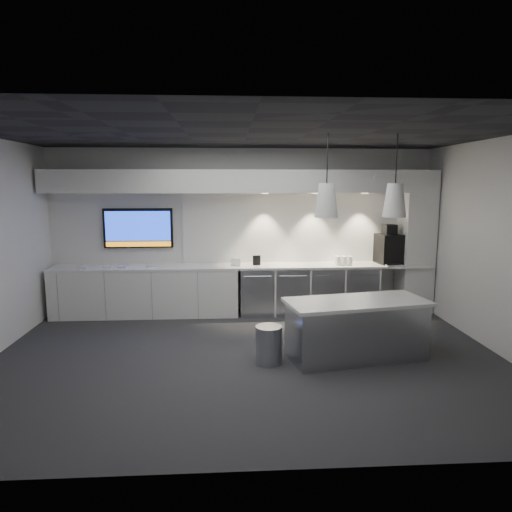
{
  "coord_description": "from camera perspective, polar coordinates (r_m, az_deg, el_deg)",
  "views": [
    {
      "loc": [
        -0.25,
        -5.96,
        2.37
      ],
      "look_at": [
        0.17,
        1.1,
        1.24
      ],
      "focal_mm": 32.0,
      "sensor_mm": 36.0,
      "label": 1
    }
  ],
  "objects": [
    {
      "name": "fridge_unit_b",
      "position": [
        8.44,
        4.36,
        -4.26
      ],
      "size": [
        0.6,
        0.61,
        0.85
      ],
      "primitive_type": "cube",
      "color": "#989CA1",
      "rests_on": "floor"
    },
    {
      "name": "fridge_unit_a",
      "position": [
        8.38,
        0.08,
        -4.33
      ],
      "size": [
        0.6,
        0.61,
        0.85
      ],
      "primitive_type": "cube",
      "color": "#989CA1",
      "rests_on": "floor"
    },
    {
      "name": "left_base_cabinets",
      "position": [
        8.5,
        -13.55,
        -4.37
      ],
      "size": [
        3.3,
        0.63,
        0.86
      ],
      "primitive_type": "cube",
      "color": "silver",
      "rests_on": "floor"
    },
    {
      "name": "island",
      "position": [
        6.44,
        12.4,
        -8.87
      ],
      "size": [
        2.02,
        1.15,
        0.81
      ],
      "rotation": [
        0.0,
        0.0,
        0.18
      ],
      "color": "#989CA1",
      "rests_on": "floor"
    },
    {
      "name": "wall_back",
      "position": [
        8.51,
        -1.74,
        3.22
      ],
      "size": [
        7.0,
        0.0,
        7.0
      ],
      "primitive_type": "plane",
      "rotation": [
        1.57,
        0.0,
        0.0
      ],
      "color": "silver",
      "rests_on": "floor"
    },
    {
      "name": "sign_black",
      "position": [
        8.25,
        0.08,
        -0.54
      ],
      "size": [
        0.14,
        0.04,
        0.18
      ],
      "primitive_type": "cube",
      "rotation": [
        0.0,
        0.0,
        0.14
      ],
      "color": "black",
      "rests_on": "back_counter"
    },
    {
      "name": "sign_white",
      "position": [
        8.17,
        -2.55,
        -0.78
      ],
      "size": [
        0.18,
        0.07,
        0.14
      ],
      "primitive_type": "cube",
      "rotation": [
        0.0,
        0.0,
        -0.27
      ],
      "color": "white",
      "rests_on": "back_counter"
    },
    {
      "name": "pendant_left",
      "position": [
        6.03,
        8.79,
        6.91
      ],
      "size": [
        0.31,
        0.31,
        1.14
      ],
      "color": "silver",
      "rests_on": "ceiling"
    },
    {
      "name": "tray_c",
      "position": [
        8.39,
        -16.28,
        -1.29
      ],
      "size": [
        0.18,
        0.18,
        0.02
      ],
      "primitive_type": "cube",
      "rotation": [
        0.0,
        0.0,
        -0.1
      ],
      "color": "#B4B4B4",
      "rests_on": "back_counter"
    },
    {
      "name": "wall_right",
      "position": [
        7.1,
        28.51,
        0.93
      ],
      "size": [
        0.0,
        7.0,
        7.0
      ],
      "primitive_type": "plane",
      "rotation": [
        1.57,
        0.0,
        -1.57
      ],
      "color": "silver",
      "rests_on": "floor"
    },
    {
      "name": "wall_front",
      "position": [
        3.58,
        0.7,
        -5.02
      ],
      "size": [
        7.0,
        0.0,
        7.0
      ],
      "primitive_type": "plane",
      "rotation": [
        -1.57,
        0.0,
        0.0
      ],
      "color": "silver",
      "rests_on": "floor"
    },
    {
      "name": "ceiling",
      "position": [
        6.0,
        -1.06,
        15.11
      ],
      "size": [
        7.0,
        7.0,
        0.0
      ],
      "primitive_type": "plane",
      "rotation": [
        3.14,
        0.0,
        0.0
      ],
      "color": "black",
      "rests_on": "wall_back"
    },
    {
      "name": "tray_b",
      "position": [
        8.46,
        -18.07,
        -1.28
      ],
      "size": [
        0.17,
        0.17,
        0.02
      ],
      "primitive_type": "cube",
      "rotation": [
        0.0,
        0.0,
        0.06
      ],
      "color": "#B4B4B4",
      "rests_on": "back_counter"
    },
    {
      "name": "wall_tv",
      "position": [
        8.6,
        -14.5,
        3.4
      ],
      "size": [
        1.25,
        0.07,
        0.72
      ],
      "color": "black",
      "rests_on": "wall_back"
    },
    {
      "name": "fridge_unit_c",
      "position": [
        8.55,
        8.56,
        -4.17
      ],
      "size": [
        0.6,
        0.61,
        0.85
      ],
      "primitive_type": "cube",
      "color": "#989CA1",
      "rests_on": "floor"
    },
    {
      "name": "cup_cluster",
      "position": [
        8.43,
        10.91,
        -0.55
      ],
      "size": [
        0.3,
        0.19,
        0.16
      ],
      "primitive_type": null,
      "color": "white",
      "rests_on": "back_counter"
    },
    {
      "name": "floor",
      "position": [
        6.42,
        -0.98,
        -12.59
      ],
      "size": [
        7.0,
        7.0,
        0.0
      ],
      "primitive_type": "plane",
      "color": "#29292B",
      "rests_on": "ground"
    },
    {
      "name": "tray_a",
      "position": [
        8.57,
        -20.76,
        -1.31
      ],
      "size": [
        0.17,
        0.17,
        0.02
      ],
      "primitive_type": "cube",
      "rotation": [
        0.0,
        0.0,
        -0.06
      ],
      "color": "#B4B4B4",
      "rests_on": "back_counter"
    },
    {
      "name": "tray_d",
      "position": [
        8.33,
        -13.02,
        -1.23
      ],
      "size": [
        0.2,
        0.2,
        0.02
      ],
      "primitive_type": "cube",
      "rotation": [
        0.0,
        0.0,
        0.29
      ],
      "color": "#B4B4B4",
      "rests_on": "back_counter"
    },
    {
      "name": "bin",
      "position": [
        6.17,
        1.61,
        -11.0
      ],
      "size": [
        0.44,
        0.44,
        0.5
      ],
      "primitive_type": "cylinder",
      "rotation": [
        0.0,
        0.0,
        -0.28
      ],
      "color": "#989CA1",
      "rests_on": "floor"
    },
    {
      "name": "fridge_unit_d",
      "position": [
        8.7,
        12.64,
        -4.06
      ],
      "size": [
        0.6,
        0.61,
        0.85
      ],
      "primitive_type": "cube",
      "color": "#989CA1",
      "rests_on": "floor"
    },
    {
      "name": "coffee_machine",
      "position": [
        8.75,
        16.25,
        1.02
      ],
      "size": [
        0.45,
        0.61,
        0.72
      ],
      "rotation": [
        0.0,
        0.0,
        0.13
      ],
      "color": "black",
      "rests_on": "back_counter"
    },
    {
      "name": "backsplash",
      "position": [
        8.6,
        6.3,
        3.56
      ],
      "size": [
        4.6,
        0.03,
        1.3
      ],
      "primitive_type": "cube",
      "color": "silver",
      "rests_on": "wall_back"
    },
    {
      "name": "column",
      "position": [
        8.92,
        19.35,
        1.69
      ],
      "size": [
        0.55,
        0.55,
        2.6
      ],
      "primitive_type": "cube",
      "color": "silver",
      "rests_on": "floor"
    },
    {
      "name": "soffit",
      "position": [
        8.16,
        -1.7,
        9.3
      ],
      "size": [
        6.9,
        0.6,
        0.4
      ],
      "primitive_type": "cube",
      "color": "silver",
      "rests_on": "wall_back"
    },
    {
      "name": "pendant_right",
      "position": [
        6.28,
        16.95,
        6.71
      ],
      "size": [
        0.31,
        0.31,
        1.14
      ],
      "color": "silver",
      "rests_on": "ceiling"
    },
    {
      "name": "back_counter",
      "position": [
        8.27,
        -1.65,
        -1.29
      ],
      "size": [
        6.8,
        0.65,
        0.04
      ],
      "primitive_type": "cube",
      "color": "white",
      "rests_on": "left_base_cabinets"
    }
  ]
}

